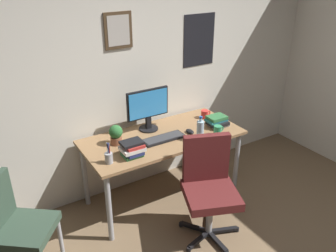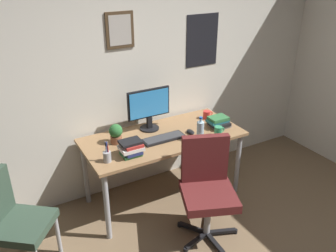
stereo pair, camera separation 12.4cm
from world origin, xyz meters
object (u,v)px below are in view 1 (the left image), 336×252
at_px(book_stack_right, 217,121).
at_px(keyboard, 164,138).
at_px(monitor, 148,108).
at_px(potted_plant, 116,134).
at_px(book_stack_left, 133,149).
at_px(office_chair, 209,183).
at_px(side_chair, 16,223).
at_px(coffee_mug_near, 218,130).
at_px(water_bottle, 200,130).
at_px(coffee_mug_far, 205,114).
at_px(pen_cup, 109,157).
at_px(computer_mouse, 190,131).

bearing_deg(book_stack_right, keyboard, 177.33).
distance_m(monitor, potted_plant, 0.45).
relative_size(book_stack_left, book_stack_right, 0.92).
xyz_separation_m(office_chair, side_chair, (-1.57, 0.39, -0.03)).
relative_size(office_chair, coffee_mug_near, 8.11).
bearing_deg(water_bottle, potted_plant, 153.77).
bearing_deg(office_chair, monitor, 98.52).
bearing_deg(coffee_mug_far, pen_cup, -165.71).
height_order(monitor, pen_cup, monitor).
xyz_separation_m(side_chair, water_bottle, (1.75, -0.00, 0.34)).
distance_m(computer_mouse, book_stack_right, 0.34).
height_order(side_chair, computer_mouse, side_chair).
bearing_deg(monitor, office_chair, -81.48).
relative_size(office_chair, monitor, 2.07).
distance_m(side_chair, keyboard, 1.49).
bearing_deg(monitor, keyboard, -87.07).
height_order(potted_plant, book_stack_left, potted_plant).
bearing_deg(water_bottle, pen_cup, 175.46).
relative_size(water_bottle, pen_cup, 1.26).
xyz_separation_m(side_chair, keyboard, (1.45, 0.20, 0.25)).
distance_m(side_chair, book_stack_right, 2.12).
bearing_deg(keyboard, computer_mouse, -3.72).
bearing_deg(coffee_mug_far, book_stack_left, -162.75).
xyz_separation_m(computer_mouse, book_stack_right, (0.34, -0.01, 0.04)).
bearing_deg(book_stack_left, coffee_mug_far, 17.25).
relative_size(coffee_mug_far, book_stack_left, 0.59).
bearing_deg(water_bottle, computer_mouse, 88.47).
distance_m(book_stack_left, book_stack_right, 1.04).
height_order(pen_cup, book_stack_left, pen_cup).
bearing_deg(computer_mouse, side_chair, -174.25).
distance_m(keyboard, water_bottle, 0.37).
xyz_separation_m(coffee_mug_far, book_stack_left, (-1.05, -0.33, 0.03)).
distance_m(monitor, book_stack_right, 0.75).
xyz_separation_m(coffee_mug_far, book_stack_right, (-0.01, -0.23, 0.01)).
bearing_deg(office_chair, coffee_mug_far, 55.69).
xyz_separation_m(coffee_mug_near, potted_plant, (-0.95, 0.36, 0.06)).
bearing_deg(pen_cup, book_stack_left, -0.02).
relative_size(side_chair, coffee_mug_far, 7.29).
height_order(coffee_mug_far, book_stack_left, book_stack_left).
distance_m(computer_mouse, book_stack_left, 0.71).
distance_m(computer_mouse, coffee_mug_far, 0.42).
distance_m(monitor, water_bottle, 0.59).
distance_m(monitor, coffee_mug_far, 0.70).
relative_size(side_chair, pen_cup, 4.38).
bearing_deg(potted_plant, book_stack_right, -10.09).
height_order(office_chair, coffee_mug_far, office_chair).
xyz_separation_m(computer_mouse, potted_plant, (-0.73, 0.18, 0.09)).
relative_size(keyboard, computer_mouse, 3.91).
bearing_deg(office_chair, computer_mouse, 72.12).
relative_size(monitor, coffee_mug_near, 3.93).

